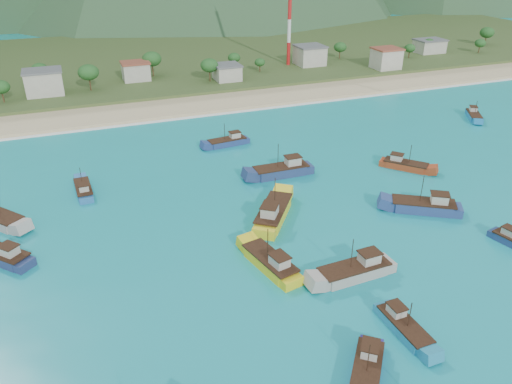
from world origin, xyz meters
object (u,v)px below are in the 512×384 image
object	(u,v)px
boat_26	(405,166)
boat_16	(271,264)
boat_25	(367,372)
boat_2	(2,256)
boat_20	(228,142)
boat_19	(474,116)
boat_10	(282,171)
boat_5	(403,327)
boat_7	(355,271)
boat_24	(273,214)
boat_4	(425,207)
boat_9	(84,191)

from	to	relation	value
boat_26	boat_16	bearing A→B (deg)	-11.94
boat_25	boat_26	distance (m)	56.80
boat_2	boat_20	xyz separation A→B (m)	(44.77, 31.12, -0.08)
boat_16	boat_19	size ratio (longest dim) A/B	1.27
boat_10	boat_25	xyz separation A→B (m)	(-11.78, -49.72, -0.28)
boat_10	boat_19	bearing A→B (deg)	-76.24
boat_5	boat_7	size ratio (longest dim) A/B	0.77
boat_20	boat_24	xyz separation A→B (m)	(-3.23, -34.31, 0.36)
boat_20	boat_4	bearing A→B (deg)	-157.38
boat_7	boat_10	bearing A→B (deg)	-8.96
boat_4	boat_10	distance (m)	27.91
boat_19	boat_24	size ratio (longest dim) A/B	0.71
boat_20	boat_24	distance (m)	34.46
boat_2	boat_20	world-z (taller)	boat_2
boat_5	boat_25	xyz separation A→B (m)	(-7.84, -4.35, 0.07)
boat_25	boat_20	bearing A→B (deg)	-56.56
boat_7	boat_16	size ratio (longest dim) A/B	1.01
boat_4	boat_19	world-z (taller)	boat_4
boat_9	boat_26	xyz separation A→B (m)	(61.83, -11.99, 0.09)
boat_10	boat_20	xyz separation A→B (m)	(-5.09, 19.01, -0.27)
boat_4	boat_7	world-z (taller)	boat_4
boat_24	boat_25	bearing A→B (deg)	-59.14
boat_19	boat_7	bearing A→B (deg)	67.53
boat_24	boat_26	world-z (taller)	boat_24
boat_4	boat_19	size ratio (longest dim) A/B	1.32
boat_2	boat_9	bearing A→B (deg)	12.23
boat_25	boat_2	bearing A→B (deg)	-5.65
boat_26	boat_5	bearing A→B (deg)	12.52
boat_5	boat_26	xyz separation A→B (m)	(28.50, 39.30, 0.09)
boat_5	boat_25	size ratio (longest dim) A/B	0.97
boat_4	boat_26	distance (m)	17.66
boat_20	boat_24	bearing A→B (deg)	168.89
boat_10	boat_5	bearing A→B (deg)	175.77
boat_9	boat_24	xyz separation A→B (m)	(28.95, -21.21, 0.44)
boat_19	boat_25	world-z (taller)	boat_25
boat_2	boat_10	bearing A→B (deg)	-29.18
boat_5	boat_16	size ratio (longest dim) A/B	0.78
boat_9	boat_20	size ratio (longest dim) A/B	0.91
boat_16	boat_19	bearing A→B (deg)	16.92
boat_25	boat_19	bearing A→B (deg)	-99.56
boat_4	boat_19	bearing A→B (deg)	-18.19
boat_16	boat_26	xyz separation A→B (m)	(38.51, 21.87, -0.15)
boat_5	boat_19	xyz separation A→B (m)	(64.30, 59.34, 0.01)
boat_20	boat_24	world-z (taller)	boat_24
boat_16	boat_19	distance (m)	85.31
boat_24	boat_4	bearing A→B (deg)	21.66
boat_9	boat_2	bearing A→B (deg)	-127.55
boat_2	boat_25	bearing A→B (deg)	-87.48
boat_4	boat_16	xyz separation A→B (m)	(-31.03, -5.87, -0.09)
boat_9	boat_16	distance (m)	41.11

